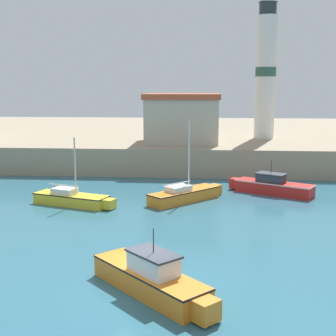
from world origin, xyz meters
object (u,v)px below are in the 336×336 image
Objects in this scene: harbor_shed_mid_row at (183,118)px; motorboat_orange_5 at (152,278)px; motorboat_red_0 at (272,186)px; sailboat_orange_2 at (185,194)px; sailboat_yellow_6 at (72,198)px; lighthouse at (266,70)px.

motorboat_orange_5 is at bearing -89.34° from harbor_shed_mid_row.
motorboat_orange_5 is 0.73× the size of harbor_shed_mid_row.
motorboat_orange_5 is 28.26m from harbor_shed_mid_row.
motorboat_orange_5 is (-6.65, -16.98, 0.03)m from motorboat_red_0.
harbor_shed_mid_row is (-0.91, 13.66, 4.21)m from sailboat_orange_2.
sailboat_yellow_6 is at bearing -162.02° from motorboat_red_0.
harbor_shed_mid_row is at bearing 122.43° from motorboat_red_0.
harbor_shed_mid_row is at bearing -156.15° from lighthouse.
motorboat_red_0 is 13.64m from harbor_shed_mid_row.
harbor_shed_mid_row reaches higher than motorboat_red_0.
motorboat_red_0 is 1.16× the size of motorboat_orange_5.
sailboat_yellow_6 is 0.83× the size of harbor_shed_mid_row.
sailboat_yellow_6 is (-6.66, 12.66, -0.16)m from motorboat_orange_5.
sailboat_orange_2 is 0.38× the size of lighthouse.
lighthouse reaches higher than sailboat_orange_2.
sailboat_orange_2 reaches higher than motorboat_orange_5.
sailboat_orange_2 reaches higher than sailboat_yellow_6.
motorboat_orange_5 is at bearing -62.27° from sailboat_yellow_6.
lighthouse is (7.09, 17.20, 8.73)m from sailboat_orange_2.
sailboat_orange_2 is 14.31m from motorboat_orange_5.
lighthouse is at bearing 67.59° from sailboat_orange_2.
lighthouse is (14.33, 18.83, 8.76)m from sailboat_yellow_6.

